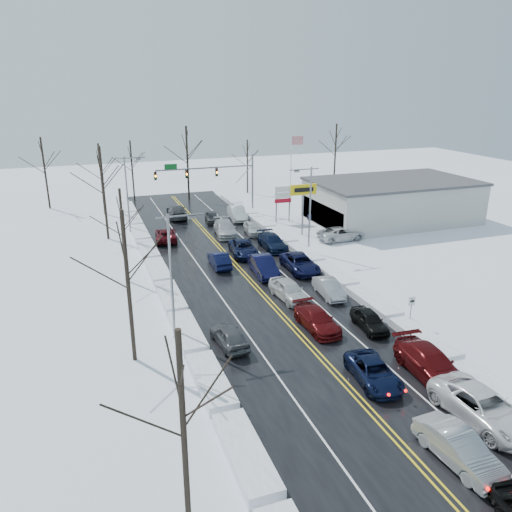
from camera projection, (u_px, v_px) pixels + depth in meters
name	position (u px, v px, depth m)	size (l,w,h in m)	color
ground	(267.00, 299.00, 41.39)	(160.00, 160.00, 0.00)	white
road_surface	(259.00, 290.00, 43.17)	(14.00, 84.00, 0.01)	black
snow_bank_left	(172.00, 303.00, 40.76)	(1.72, 72.00, 0.61)	white
snow_bank_right	(337.00, 279.00, 45.58)	(1.72, 72.00, 0.61)	white
traffic_signal_mast	(216.00, 175.00, 65.57)	(13.28, 0.39, 8.00)	slate
tires_plus_sign	(303.00, 193.00, 57.30)	(3.20, 0.34, 6.00)	slate
used_vehicles_sign	(283.00, 197.00, 63.19)	(2.20, 0.22, 4.65)	slate
speed_limit_sign	(411.00, 306.00, 36.34)	(0.55, 0.09, 2.35)	slate
flagpole	(292.00, 165.00, 70.93)	(1.87, 1.20, 10.00)	silver
dealership_building	(392.00, 200.00, 64.13)	(20.40, 12.40, 5.30)	#B7B6B2
streetlight_ne	(308.00, 203.00, 51.17)	(3.20, 0.25, 9.00)	slate
streetlight_sw	(174.00, 267.00, 33.45)	(3.20, 0.25, 9.00)	slate
streetlight_nw	(128.00, 188.00, 58.35)	(3.20, 0.25, 9.00)	slate
tree_left_a	(182.00, 396.00, 18.05)	(3.60, 3.60, 9.00)	#2D231C
tree_left_b	(126.00, 258.00, 30.10)	(4.00, 4.00, 10.00)	#2D231C
tree_left_c	(122.00, 218.00, 43.22)	(3.40, 3.40, 8.50)	#2D231C
tree_left_d	(102.00, 175.00, 54.98)	(4.20, 4.20, 10.50)	#2D231C
tree_left_e	(100.00, 165.00, 66.01)	(3.80, 3.80, 9.50)	#2D231C
tree_far_a	(43.00, 159.00, 68.94)	(4.00, 4.00, 10.00)	#2D231C
tree_far_b	(131.00, 159.00, 73.87)	(3.60, 3.60, 9.00)	#2D231C
tree_far_c	(187.00, 149.00, 74.17)	(4.40, 4.40, 11.00)	#2D231C
tree_far_d	(247.00, 156.00, 79.26)	(3.40, 3.40, 8.50)	#2D231C
tree_far_e	(336.00, 143.00, 84.32)	(4.20, 4.20, 10.50)	#2D231C
queued_car_1	(456.00, 461.00, 23.69)	(1.66, 4.75, 1.56)	#989B9F
queued_car_2	(373.00, 381.00, 30.01)	(2.20, 4.76, 1.32)	black
queued_car_3	(317.00, 328.00, 36.48)	(2.01, 4.94, 1.43)	#4F0A0C
queued_car_4	(289.00, 299.00, 41.49)	(1.90, 4.71, 1.61)	silver
queued_car_5	(263.00, 274.00, 46.78)	(1.81, 5.19, 1.71)	black
queued_car_6	(243.00, 255.00, 52.04)	(2.44, 5.30, 1.47)	black
queued_car_7	(225.00, 235.00, 58.70)	(2.33, 5.73, 1.66)	#B0B3B9
queued_car_8	(212.00, 222.00, 64.24)	(1.62, 4.02, 1.37)	#38393C
queued_car_10	(481.00, 420.00, 26.58)	(2.78, 6.02, 1.67)	white
queued_car_11	(429.00, 375.00, 30.63)	(2.36, 5.81, 1.68)	#4B0A0B
queued_car_12	(369.00, 329.00, 36.46)	(1.60, 3.97, 1.35)	black
queued_car_13	(329.00, 296.00, 42.07)	(1.47, 4.22, 1.39)	#A4A6AC
queued_car_14	(300.00, 271.00, 47.68)	(2.54, 5.52, 1.53)	black
queued_car_15	(272.00, 249.00, 53.93)	(2.15, 5.30, 1.54)	black
queued_car_16	(253.00, 234.00, 59.19)	(1.70, 4.22, 1.44)	silver
queued_car_17	(237.00, 220.00, 65.38)	(1.81, 5.18, 1.71)	white
oncoming_car_0	(219.00, 267.00, 48.73)	(1.54, 4.42, 1.46)	black
oncoming_car_1	(166.00, 241.00, 56.70)	(2.32, 5.02, 1.40)	#520A12
oncoming_car_2	(177.00, 218.00, 66.37)	(2.40, 5.89, 1.71)	#3D3F42
oncoming_car_3	(229.00, 345.00, 34.15)	(1.70, 4.24, 1.44)	#44474A
parked_car_0	(341.00, 240.00, 56.95)	(2.53, 5.50, 1.53)	silver
parked_car_1	(346.00, 226.00, 62.26)	(2.35, 5.79, 1.68)	silver
parked_car_2	(311.00, 218.00, 66.20)	(1.67, 4.16, 1.42)	black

